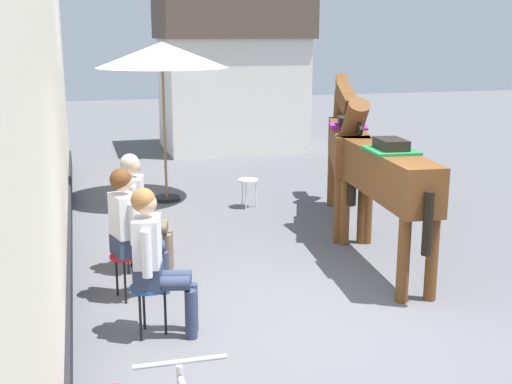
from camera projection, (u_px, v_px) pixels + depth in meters
name	position (u px, v px, depth m)	size (l,w,h in m)	color
ground_plane	(249.00, 235.00, 9.04)	(40.00, 40.00, 0.00)	#56565B
pub_facade_wall	(44.00, 152.00, 6.62)	(0.34, 14.00, 3.40)	beige
distant_cottage	(231.00, 73.00, 15.52)	(3.40, 2.60, 3.50)	silver
seated_visitor_near	(155.00, 255.00, 5.85)	(0.61, 0.48, 1.39)	#194C99
seated_visitor_middle	(131.00, 226.00, 6.72)	(0.61, 0.48, 1.39)	red
seated_visitor_far	(139.00, 206.00, 7.49)	(0.61, 0.48, 1.39)	red
saddled_horse_near	(382.00, 171.00, 7.57)	(0.63, 3.00, 2.06)	brown
saddled_horse_far	(346.00, 143.00, 9.49)	(1.24, 2.88, 2.06)	brown
cafe_parasol	(162.00, 56.00, 10.37)	(2.10, 2.10, 2.58)	black
spare_stool_white	(248.00, 183.00, 10.37)	(0.32, 0.32, 0.46)	white
satchel_bag	(136.00, 234.00, 8.72)	(0.28, 0.12, 0.20)	black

